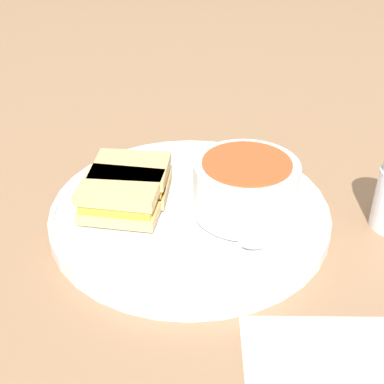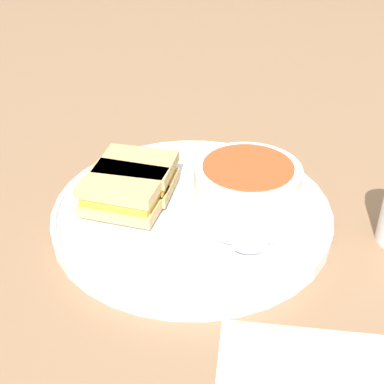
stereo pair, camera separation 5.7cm
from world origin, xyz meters
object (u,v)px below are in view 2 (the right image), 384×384
Objects in this scene: spoon at (242,246)px; sandwich_half_near at (137,175)px; soup_bowl at (247,190)px; sandwich_half_far at (124,192)px.

sandwich_half_near is (0.10, 0.12, 0.01)m from spoon.
soup_bowl reaches higher than sandwich_half_near.
sandwich_half_near is at bearing 133.69° from spoon.
soup_bowl is at bearing 80.78° from spoon.
soup_bowl is at bearing -106.64° from sandwich_half_near.
sandwich_half_near is 0.04m from sandwich_half_far.
soup_bowl is at bearing -90.18° from sandwich_half_far.
sandwich_half_near is at bearing 73.36° from soup_bowl.
soup_bowl is 1.24× the size of sandwich_half_near.
sandwich_half_far reaches higher than spoon.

